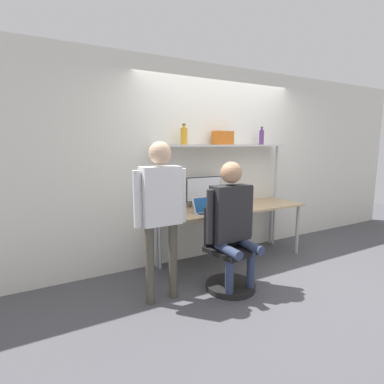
% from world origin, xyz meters
% --- Properties ---
extents(ground_plane, '(12.00, 12.00, 0.00)m').
position_xyz_m(ground_plane, '(0.00, 0.00, 0.00)').
color(ground_plane, '#4C4C51').
extents(wall_back, '(8.00, 0.06, 2.70)m').
position_xyz_m(wall_back, '(0.00, 0.73, 1.35)').
color(wall_back, silver).
rests_on(wall_back, ground_plane).
extents(desk, '(2.13, 0.68, 0.76)m').
position_xyz_m(desk, '(0.00, 0.36, 0.69)').
color(desk, tan).
rests_on(desk, ground_plane).
extents(shelf_unit, '(2.03, 0.27, 1.61)m').
position_xyz_m(shelf_unit, '(0.00, 0.55, 1.41)').
color(shelf_unit, silver).
rests_on(shelf_unit, ground_plane).
extents(monitor, '(0.55, 0.20, 0.42)m').
position_xyz_m(monitor, '(-0.33, 0.55, 0.99)').
color(monitor, '#333338').
rests_on(monitor, desk).
extents(laptop, '(0.34, 0.21, 0.20)m').
position_xyz_m(laptop, '(-0.50, 0.22, 0.82)').
color(laptop, '#BCBCC1').
rests_on(laptop, desk).
extents(cell_phone, '(0.07, 0.15, 0.01)m').
position_xyz_m(cell_phone, '(-0.21, 0.14, 0.77)').
color(cell_phone, silver).
rests_on(cell_phone, desk).
extents(office_chair, '(0.56, 0.56, 0.93)m').
position_xyz_m(office_chair, '(-0.52, -0.30, 0.29)').
color(office_chair, black).
rests_on(office_chair, ground_plane).
extents(person_seated, '(0.61, 0.48, 1.43)m').
position_xyz_m(person_seated, '(-0.51, -0.35, 0.85)').
color(person_seated, '#2D3856').
rests_on(person_seated, ground_plane).
extents(person_standing, '(0.56, 0.22, 1.65)m').
position_xyz_m(person_standing, '(-1.29, -0.20, 1.05)').
color(person_standing, '#4C473D').
rests_on(person_standing, ground_plane).
extents(bottle_purple, '(0.07, 0.07, 0.26)m').
position_xyz_m(bottle_purple, '(0.67, 0.55, 1.72)').
color(bottle_purple, '#593372').
rests_on(bottle_purple, shelf_unit).
extents(bottle_amber, '(0.09, 0.09, 0.26)m').
position_xyz_m(bottle_amber, '(-0.63, 0.55, 1.72)').
color(bottle_amber, gold).
rests_on(bottle_amber, shelf_unit).
extents(storage_box, '(0.27, 0.16, 0.18)m').
position_xyz_m(storage_box, '(-0.03, 0.55, 1.70)').
color(storage_box, '#D1661E').
rests_on(storage_box, shelf_unit).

